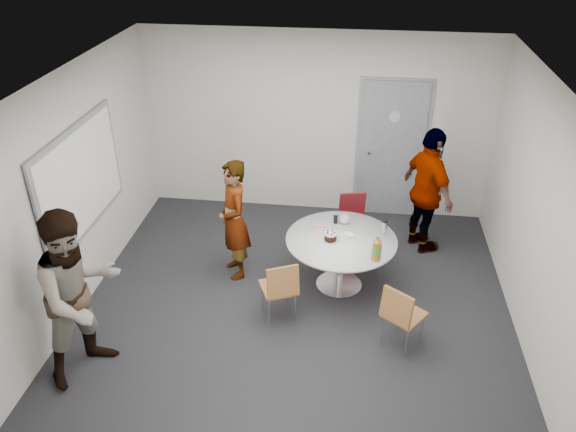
# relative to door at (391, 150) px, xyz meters

# --- Properties ---
(floor) EXTENTS (5.00, 5.00, 0.00)m
(floor) POSITION_rel_door_xyz_m (-1.10, -2.48, -1.03)
(floor) COLOR black
(floor) RESTS_ON ground
(ceiling) EXTENTS (5.00, 5.00, 0.00)m
(ceiling) POSITION_rel_door_xyz_m (-1.10, -2.48, 1.67)
(ceiling) COLOR silver
(ceiling) RESTS_ON wall_back
(wall_back) EXTENTS (5.00, 0.00, 5.00)m
(wall_back) POSITION_rel_door_xyz_m (-1.10, 0.02, 0.32)
(wall_back) COLOR silver
(wall_back) RESTS_ON floor
(wall_left) EXTENTS (0.00, 5.00, 5.00)m
(wall_left) POSITION_rel_door_xyz_m (-3.60, -2.48, 0.32)
(wall_left) COLOR silver
(wall_left) RESTS_ON floor
(wall_right) EXTENTS (0.00, 5.00, 5.00)m
(wall_right) POSITION_rel_door_xyz_m (1.40, -2.48, 0.32)
(wall_right) COLOR silver
(wall_right) RESTS_ON floor
(wall_front) EXTENTS (5.00, 0.00, 5.00)m
(wall_front) POSITION_rel_door_xyz_m (-1.10, -4.98, 0.32)
(wall_front) COLOR silver
(wall_front) RESTS_ON floor
(door) EXTENTS (1.02, 0.17, 2.12)m
(door) POSITION_rel_door_xyz_m (0.00, 0.00, 0.00)
(door) COLOR slate
(door) RESTS_ON wall_back
(whiteboard) EXTENTS (0.04, 1.90, 1.25)m
(whiteboard) POSITION_rel_door_xyz_m (-3.56, -2.28, 0.42)
(whiteboard) COLOR gray
(whiteboard) RESTS_ON wall_left
(table) EXTENTS (1.33, 1.33, 1.01)m
(table) POSITION_rel_door_xyz_m (-0.59, -1.95, -0.43)
(table) COLOR silver
(table) RESTS_ON floor
(chair_near_left) EXTENTS (0.51, 0.53, 0.79)m
(chair_near_left) POSITION_rel_door_xyz_m (-1.24, -2.68, -0.55)
(chair_near_left) COLOR brown
(chair_near_left) RESTS_ON floor
(chair_near_right) EXTENTS (0.54, 0.54, 0.79)m
(chair_near_right) POSITION_rel_door_xyz_m (0.06, -2.95, -0.55)
(chair_near_right) COLOR brown
(chair_near_right) RESTS_ON floor
(chair_far) EXTENTS (0.44, 0.47, 0.78)m
(chair_far) POSITION_rel_door_xyz_m (-0.49, -1.01, -0.55)
(chair_far) COLOR maroon
(chair_far) RESTS_ON floor
(person_main) EXTENTS (0.59, 0.68, 1.56)m
(person_main) POSITION_rel_door_xyz_m (-1.94, -1.83, -0.25)
(person_main) COLOR #A5C6EA
(person_main) RESTS_ON floor
(person_left) EXTENTS (1.06, 1.13, 1.84)m
(person_left) POSITION_rel_door_xyz_m (-3.05, -3.64, -0.11)
(person_left) COLOR white
(person_left) RESTS_ON floor
(person_right) EXTENTS (0.85, 1.10, 1.74)m
(person_right) POSITION_rel_door_xyz_m (0.46, -0.93, -0.16)
(person_right) COLOR black
(person_right) RESTS_ON floor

